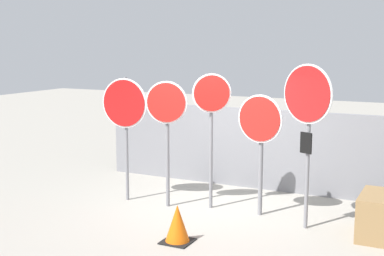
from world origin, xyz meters
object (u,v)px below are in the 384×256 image
(stop_sign_3, at_px, (260,130))
(stop_sign_4, at_px, (307,107))
(traffic_cone_0, at_px, (177,224))
(stop_sign_1, at_px, (167,115))
(stop_sign_0, at_px, (125,110))
(stop_sign_2, at_px, (212,109))

(stop_sign_3, bearing_deg, stop_sign_4, -11.94)
(stop_sign_3, bearing_deg, traffic_cone_0, -103.05)
(stop_sign_1, bearing_deg, stop_sign_0, 165.53)
(stop_sign_3, relative_size, traffic_cone_0, 3.64)
(traffic_cone_0, bearing_deg, stop_sign_2, 97.45)
(stop_sign_1, xyz_separation_m, stop_sign_4, (2.56, -0.06, 0.29))
(traffic_cone_0, bearing_deg, stop_sign_1, 123.73)
(stop_sign_1, bearing_deg, stop_sign_2, 5.75)
(stop_sign_1, height_order, stop_sign_4, stop_sign_4)
(stop_sign_2, distance_m, traffic_cone_0, 2.34)
(stop_sign_3, height_order, traffic_cone_0, stop_sign_3)
(stop_sign_0, distance_m, stop_sign_2, 1.69)
(stop_sign_0, bearing_deg, stop_sign_4, -3.97)
(traffic_cone_0, bearing_deg, stop_sign_0, 141.67)
(stop_sign_3, bearing_deg, stop_sign_1, -162.72)
(stop_sign_0, relative_size, stop_sign_2, 0.96)
(stop_sign_1, height_order, stop_sign_3, stop_sign_1)
(stop_sign_0, distance_m, stop_sign_3, 2.60)
(stop_sign_1, relative_size, stop_sign_4, 0.87)
(stop_sign_0, distance_m, stop_sign_4, 3.47)
(stop_sign_4, relative_size, traffic_cone_0, 4.57)
(stop_sign_2, height_order, stop_sign_3, stop_sign_2)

